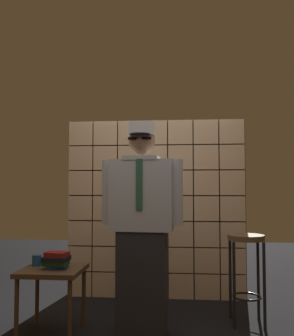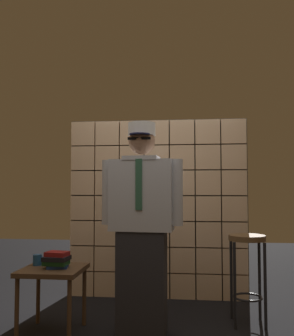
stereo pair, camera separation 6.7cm
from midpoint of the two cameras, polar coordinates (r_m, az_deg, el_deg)
glass_block_wall at (r=4.37m, az=2.00°, el=-6.13°), size 2.08×0.10×2.08m
standing_person at (r=3.31m, az=-0.23°, el=-8.23°), size 0.73×0.33×1.83m
bar_stool at (r=3.70m, az=15.52°, el=-13.02°), size 0.34×0.34×0.81m
side_table at (r=3.48m, az=-13.57°, el=-15.74°), size 0.52×0.52×0.56m
book_stack at (r=3.42m, az=-13.01°, el=-13.46°), size 0.22×0.19×0.14m
coffee_mug at (r=3.58m, az=-15.75°, el=-13.31°), size 0.13×0.08×0.09m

